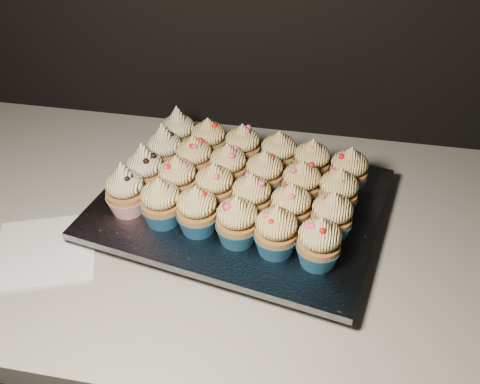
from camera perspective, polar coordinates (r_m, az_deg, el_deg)
The scene contains 29 objects.
cabinet at distance 1.29m, azimuth -10.89°, elevation -17.73°, with size 2.40×0.60×0.86m, color black.
worktop at distance 0.95m, azimuth -14.07°, elevation -2.42°, with size 2.44×0.64×0.04m, color beige.
napkin at distance 0.88m, azimuth -20.03°, elevation -5.88°, with size 0.15×0.15×0.00m, color white.
baking_tray at distance 0.89m, azimuth -0.00°, elevation -1.97°, with size 0.41×0.31×0.02m, color black.
foil_lining at distance 0.88m, azimuth -0.00°, elevation -1.12°, with size 0.45×0.35×0.01m, color silver.
cupcake_0 at distance 0.85m, azimuth -12.14°, elevation 0.16°, with size 0.06×0.06×0.10m.
cupcake_1 at distance 0.82m, azimuth -8.43°, elevation -1.12°, with size 0.06×0.06×0.08m.
cupcake_2 at distance 0.80m, azimuth -4.60°, elevation -1.98°, with size 0.06×0.06×0.08m.
cupcake_3 at distance 0.78m, azimuth -0.33°, elevation -3.13°, with size 0.06×0.06×0.08m.
cupcake_4 at distance 0.76m, azimuth 3.86°, elevation -4.22°, with size 0.06×0.06×0.08m.
cupcake_5 at distance 0.75m, azimuth 8.43°, elevation -5.37°, with size 0.06×0.06×0.08m.
cupcake_6 at distance 0.88m, azimuth -10.09°, elevation 2.28°, with size 0.06×0.06×0.10m.
cupcake_7 at distance 0.86m, azimuth -6.65°, elevation 1.33°, with size 0.06×0.06×0.08m.
cupcake_8 at distance 0.84m, azimuth -2.73°, elevation 0.53°, with size 0.06×0.06×0.08m.
cupcake_9 at distance 0.82m, azimuth 1.21°, elevation -0.60°, with size 0.06×0.06×0.08m.
cupcake_10 at distance 0.80m, azimuth 5.42°, elevation -1.66°, with size 0.06×0.06×0.08m.
cupcake_11 at distance 0.80m, azimuth 9.75°, elevation -2.57°, with size 0.06×0.06×0.08m.
cupcake_12 at distance 0.93m, azimuth -8.07°, elevation 4.44°, with size 0.06×0.06×0.10m.
cupcake_13 at distance 0.90m, azimuth -4.91°, elevation 3.53°, with size 0.06×0.06×0.08m.
cupcake_14 at distance 0.88m, azimuth -1.30°, elevation 2.67°, with size 0.06×0.06×0.08m.
cupcake_15 at distance 0.87m, azimuth 2.60°, elevation 1.92°, with size 0.06×0.06×0.08m.
cupcake_16 at distance 0.85m, azimuth 6.55°, elevation 0.84°, with size 0.06×0.06×0.08m.
cupcake_17 at distance 0.84m, azimuth 10.41°, elevation -0.02°, with size 0.06×0.06×0.08m.
cupcake_18 at distance 0.97m, azimuth -6.58°, elevation 6.31°, with size 0.06×0.06×0.10m.
cupcake_19 at distance 0.95m, azimuth -3.37°, elevation 5.48°, with size 0.06×0.06×0.08m.
cupcake_20 at distance 0.93m, azimuth 0.26°, elevation 4.83°, with size 0.06×0.06×0.08m.
cupcake_21 at distance 0.91m, azimuth 4.13°, elevation 4.05°, with size 0.06×0.06×0.08m.
cupcake_22 at distance 0.90m, azimuth 7.61°, elevation 3.13°, with size 0.06×0.06×0.08m.
cupcake_23 at distance 0.89m, azimuth 11.51°, elevation 2.22°, with size 0.06×0.06×0.08m.
Camera 1 is at (0.36, 1.06, 1.49)m, focal length 40.00 mm.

